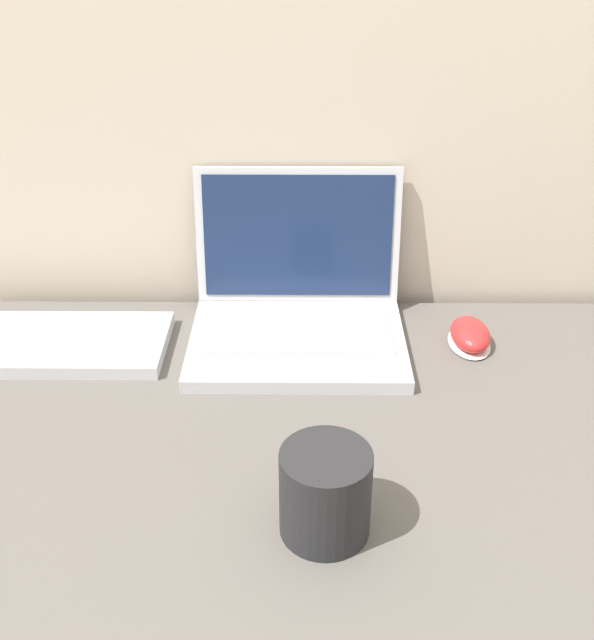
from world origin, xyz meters
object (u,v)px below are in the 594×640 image
at_px(external_keyboard, 23,344).
at_px(laptop, 298,304).
at_px(drink_cup, 325,491).
at_px(computer_mouse, 470,335).

bearing_deg(external_keyboard, laptop, 7.10).
distance_m(drink_cup, external_keyboard, 0.56).
bearing_deg(drink_cup, laptop, 94.50).
bearing_deg(computer_mouse, drink_cup, -121.25).
height_order(drink_cup, external_keyboard, drink_cup).
bearing_deg(computer_mouse, external_keyboard, -178.36).
bearing_deg(drink_cup, external_keyboard, 141.15).
xyz_separation_m(laptop, external_keyboard, (-0.41, -0.05, -0.04)).
bearing_deg(computer_mouse, laptop, 173.00).
distance_m(laptop, computer_mouse, 0.26).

